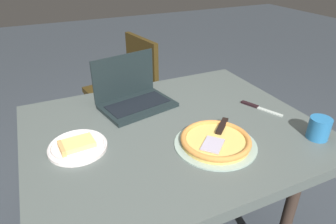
{
  "coord_description": "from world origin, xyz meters",
  "views": [
    {
      "loc": [
        -0.47,
        -0.96,
        1.41
      ],
      "look_at": [
        0.01,
        0.06,
        0.78
      ],
      "focal_mm": 31.62,
      "sensor_mm": 36.0,
      "label": 1
    }
  ],
  "objects_px": {
    "pizza_plate": "(77,146)",
    "table_knife": "(257,107)",
    "laptop": "(133,95)",
    "dining_table": "(172,139)",
    "pizza_tray": "(216,141)",
    "drink_cup": "(319,128)",
    "chair_near": "(128,85)"
  },
  "relations": [
    {
      "from": "laptop",
      "to": "chair_near",
      "type": "height_order",
      "value": "laptop"
    },
    {
      "from": "laptop",
      "to": "pizza_plate",
      "type": "relative_size",
      "value": 1.68
    },
    {
      "from": "pizza_tray",
      "to": "laptop",
      "type": "bearing_deg",
      "value": 111.11
    },
    {
      "from": "dining_table",
      "to": "table_knife",
      "type": "bearing_deg",
      "value": -1.66
    },
    {
      "from": "pizza_plate",
      "to": "pizza_tray",
      "type": "height_order",
      "value": "same"
    },
    {
      "from": "laptop",
      "to": "pizza_tray",
      "type": "xyz_separation_m",
      "value": [
        0.18,
        -0.45,
        -0.03
      ]
    },
    {
      "from": "dining_table",
      "to": "drink_cup",
      "type": "relative_size",
      "value": 13.45
    },
    {
      "from": "pizza_tray",
      "to": "chair_near",
      "type": "xyz_separation_m",
      "value": [
        0.04,
        1.23,
        -0.27
      ]
    },
    {
      "from": "table_knife",
      "to": "chair_near",
      "type": "relative_size",
      "value": 0.24
    },
    {
      "from": "laptop",
      "to": "pizza_tray",
      "type": "distance_m",
      "value": 0.49
    },
    {
      "from": "drink_cup",
      "to": "dining_table",
      "type": "bearing_deg",
      "value": 147.11
    },
    {
      "from": "drink_cup",
      "to": "table_knife",
      "type": "bearing_deg",
      "value": 98.95
    },
    {
      "from": "pizza_plate",
      "to": "table_knife",
      "type": "height_order",
      "value": "pizza_plate"
    },
    {
      "from": "dining_table",
      "to": "chair_near",
      "type": "height_order",
      "value": "chair_near"
    },
    {
      "from": "dining_table",
      "to": "pizza_tray",
      "type": "bearing_deg",
      "value": -63.21
    },
    {
      "from": "dining_table",
      "to": "table_knife",
      "type": "relative_size",
      "value": 6.05
    },
    {
      "from": "table_knife",
      "to": "drink_cup",
      "type": "height_order",
      "value": "drink_cup"
    },
    {
      "from": "dining_table",
      "to": "drink_cup",
      "type": "height_order",
      "value": "drink_cup"
    },
    {
      "from": "table_knife",
      "to": "drink_cup",
      "type": "xyz_separation_m",
      "value": [
        0.05,
        -0.3,
        0.04
      ]
    },
    {
      "from": "pizza_plate",
      "to": "drink_cup",
      "type": "xyz_separation_m",
      "value": [
        0.88,
        -0.33,
        0.03
      ]
    },
    {
      "from": "pizza_plate",
      "to": "laptop",
      "type": "bearing_deg",
      "value": 39.55
    },
    {
      "from": "table_knife",
      "to": "pizza_plate",
      "type": "bearing_deg",
      "value": 178.5
    },
    {
      "from": "laptop",
      "to": "pizza_plate",
      "type": "xyz_separation_m",
      "value": [
        -0.31,
        -0.26,
        -0.04
      ]
    },
    {
      "from": "laptop",
      "to": "pizza_tray",
      "type": "bearing_deg",
      "value": -68.89
    },
    {
      "from": "pizza_plate",
      "to": "drink_cup",
      "type": "relative_size",
      "value": 2.47
    },
    {
      "from": "pizza_plate",
      "to": "table_knife",
      "type": "distance_m",
      "value": 0.83
    },
    {
      "from": "dining_table",
      "to": "chair_near",
      "type": "distance_m",
      "value": 1.07
    },
    {
      "from": "dining_table",
      "to": "pizza_plate",
      "type": "height_order",
      "value": "pizza_plate"
    },
    {
      "from": "pizza_tray",
      "to": "drink_cup",
      "type": "bearing_deg",
      "value": -18.16
    },
    {
      "from": "dining_table",
      "to": "laptop",
      "type": "relative_size",
      "value": 3.25
    },
    {
      "from": "dining_table",
      "to": "pizza_tray",
      "type": "distance_m",
      "value": 0.23
    },
    {
      "from": "pizza_plate",
      "to": "chair_near",
      "type": "distance_m",
      "value": 1.19
    }
  ]
}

